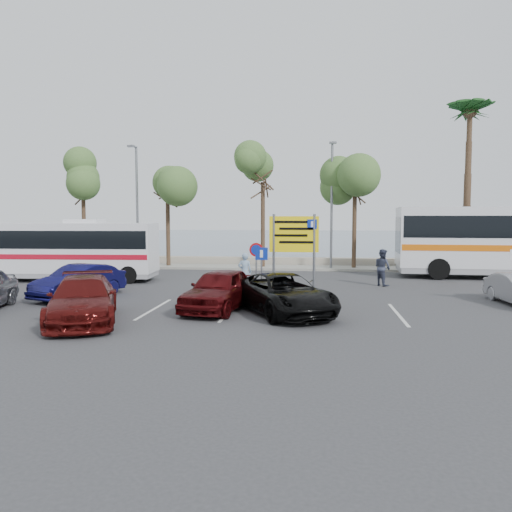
# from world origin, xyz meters

# --- Properties ---
(ground) EXTENTS (120.00, 120.00, 0.00)m
(ground) POSITION_xyz_m (0.00, 0.00, 0.00)
(ground) COLOR #333336
(ground) RESTS_ON ground
(kerb_strip) EXTENTS (44.00, 2.40, 0.15)m
(kerb_strip) POSITION_xyz_m (0.00, 14.00, 0.07)
(kerb_strip) COLOR gray
(kerb_strip) RESTS_ON ground
(seawall) EXTENTS (48.00, 0.80, 0.60)m
(seawall) POSITION_xyz_m (0.00, 16.00, 0.30)
(seawall) COLOR tan
(seawall) RESTS_ON ground
(sea) EXTENTS (140.00, 140.00, 0.00)m
(sea) POSITION_xyz_m (0.00, 60.00, 0.01)
(sea) COLOR #45556E
(sea) RESTS_ON ground
(tree_far_left) EXTENTS (3.20, 3.20, 7.60)m
(tree_far_left) POSITION_xyz_m (-14.00, 14.00, 6.33)
(tree_far_left) COLOR #382619
(tree_far_left) RESTS_ON kerb_strip
(tree_left) EXTENTS (3.20, 3.20, 7.20)m
(tree_left) POSITION_xyz_m (-8.00, 14.00, 6.00)
(tree_left) COLOR #382619
(tree_left) RESTS_ON kerb_strip
(tree_mid) EXTENTS (3.20, 3.20, 8.00)m
(tree_mid) POSITION_xyz_m (-1.50, 14.00, 6.65)
(tree_mid) COLOR #382619
(tree_mid) RESTS_ON kerb_strip
(tree_right) EXTENTS (3.20, 3.20, 7.40)m
(tree_right) POSITION_xyz_m (4.50, 14.00, 6.17)
(tree_right) COLOR #382619
(tree_right) RESTS_ON kerb_strip
(palm_tree) EXTENTS (4.80, 4.80, 11.20)m
(palm_tree) POSITION_xyz_m (11.50, 14.00, 9.87)
(palm_tree) COLOR #382619
(palm_tree) RESTS_ON kerb_strip
(street_lamp_left) EXTENTS (0.45, 1.15, 8.01)m
(street_lamp_left) POSITION_xyz_m (-10.00, 13.52, 4.60)
(street_lamp_left) COLOR slate
(street_lamp_left) RESTS_ON kerb_strip
(street_lamp_right) EXTENTS (0.45, 1.15, 8.01)m
(street_lamp_right) POSITION_xyz_m (3.00, 13.52, 4.60)
(street_lamp_right) COLOR slate
(street_lamp_right) RESTS_ON kerb_strip
(direction_sign) EXTENTS (2.20, 0.12, 3.60)m
(direction_sign) POSITION_xyz_m (1.00, 3.20, 2.43)
(direction_sign) COLOR slate
(direction_sign) RESTS_ON ground
(sign_no_stop) EXTENTS (0.60, 0.08, 2.35)m
(sign_no_stop) POSITION_xyz_m (-0.60, 2.38, 1.58)
(sign_no_stop) COLOR slate
(sign_no_stop) RESTS_ON ground
(sign_parking) EXTENTS (0.50, 0.07, 2.25)m
(sign_parking) POSITION_xyz_m (-0.20, 0.79, 1.47)
(sign_parking) COLOR slate
(sign_parking) RESTS_ON ground
(lane_markings) EXTENTS (12.02, 4.20, 0.01)m
(lane_markings) POSITION_xyz_m (-1.14, -1.00, 0.00)
(lane_markings) COLOR silver
(lane_markings) RESTS_ON ground
(coach_bus_left) EXTENTS (10.84, 2.92, 3.34)m
(coach_bus_left) POSITION_xyz_m (-12.00, 6.50, 1.55)
(coach_bus_left) COLOR silver
(coach_bus_left) RESTS_ON ground
(car_blue) EXTENTS (2.83, 4.59, 1.43)m
(car_blue) POSITION_xyz_m (-8.09, 1.10, 0.71)
(car_blue) COLOR #0F0F46
(car_blue) RESTS_ON ground
(car_maroon) EXTENTS (3.83, 5.58, 1.50)m
(car_maroon) POSITION_xyz_m (-5.69, -3.50, 0.75)
(car_maroon) COLOR #510F0D
(car_maroon) RESTS_ON ground
(car_red) EXTENTS (2.64, 4.81, 1.55)m
(car_red) POSITION_xyz_m (-1.59, -0.91, 0.77)
(car_red) COLOR #490A0C
(car_red) RESTS_ON ground
(suv_black) EXTENTS (4.59, 5.70, 1.44)m
(suv_black) POSITION_xyz_m (0.81, -1.35, 0.72)
(suv_black) COLOR black
(suv_black) RESTS_ON ground
(pedestrian_near) EXTENTS (0.65, 0.43, 1.78)m
(pedestrian_near) POSITION_xyz_m (-1.34, 4.14, 0.89)
(pedestrian_near) COLOR #84A0C0
(pedestrian_near) RESTS_ON ground
(pedestrian_far) EXTENTS (1.09, 1.14, 1.85)m
(pedestrian_far) POSITION_xyz_m (5.33, 6.50, 0.93)
(pedestrian_far) COLOR #34394F
(pedestrian_far) RESTS_ON ground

